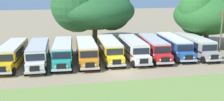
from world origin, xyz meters
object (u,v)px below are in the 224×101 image
at_px(parked_bus_slot_0, 12,53).
at_px(parked_bus_slot_1, 38,53).
at_px(parked_bus_slot_2, 63,51).
at_px(utility_pole, 221,33).
at_px(parked_bus_slot_6, 153,46).
at_px(secondary_tree, 206,15).
at_px(parked_bus_slot_4, 110,48).
at_px(broad_shade_tree, 93,9).
at_px(parked_bus_slot_8, 195,45).
at_px(parked_bus_slot_3, 87,50).
at_px(parked_bus_slot_5, 133,48).
at_px(parked_bus_slot_7, 174,45).

height_order(parked_bus_slot_0, parked_bus_slot_1, same).
relative_size(parked_bus_slot_2, utility_pole, 1.49).
xyz_separation_m(parked_bus_slot_6, utility_pole, (9.02, -3.35, 2.32)).
bearing_deg(parked_bus_slot_6, utility_pole, 74.46).
xyz_separation_m(parked_bus_slot_1, secondary_tree, (28.48, 5.39, 4.09)).
bearing_deg(parked_bus_slot_0, parked_bus_slot_1, 85.77).
relative_size(parked_bus_slot_4, parked_bus_slot_6, 0.99).
bearing_deg(broad_shade_tree, parked_bus_slot_2, -114.79).
height_order(parked_bus_slot_4, parked_bus_slot_8, same).
xyz_separation_m(parked_bus_slot_2, secondary_tree, (25.15, 5.10, 4.09)).
height_order(parked_bus_slot_0, parked_bus_slot_3, same).
bearing_deg(broad_shade_tree, parked_bus_slot_0, -134.84).
xyz_separation_m(parked_bus_slot_1, parked_bus_slot_2, (3.33, 0.30, 0.00)).
relative_size(parked_bus_slot_6, broad_shade_tree, 0.70).
xyz_separation_m(broad_shade_tree, secondary_tree, (19.14, -7.92, -0.71)).
distance_m(parked_bus_slot_2, utility_pole, 22.95).
bearing_deg(utility_pole, parked_bus_slot_6, 159.63).
relative_size(parked_bus_slot_1, broad_shade_tree, 0.69).
xyz_separation_m(parked_bus_slot_5, utility_pole, (12.27, -3.25, 2.32)).
distance_m(parked_bus_slot_1, parked_bus_slot_4, 10.16).
distance_m(parked_bus_slot_6, parked_bus_slot_8, 6.85).
distance_m(parked_bus_slot_7, secondary_tree, 10.06).
bearing_deg(broad_shade_tree, parked_bus_slot_6, -59.44).
relative_size(parked_bus_slot_7, secondary_tree, 0.88).
bearing_deg(parked_bus_slot_7, parked_bus_slot_2, -83.62).
distance_m(parked_bus_slot_1, parked_bus_slot_3, 6.65).
bearing_deg(parked_bus_slot_5, parked_bus_slot_6, 93.99).
height_order(parked_bus_slot_3, parked_bus_slot_8, same).
bearing_deg(parked_bus_slot_1, parked_bus_slot_7, 92.60).
relative_size(parked_bus_slot_0, parked_bus_slot_5, 1.00).
xyz_separation_m(parked_bus_slot_1, parked_bus_slot_3, (6.65, 0.11, 0.00)).
bearing_deg(secondary_tree, parked_bus_slot_3, -166.40).
bearing_deg(parked_bus_slot_0, parked_bus_slot_8, 93.18).
relative_size(parked_bus_slot_2, broad_shade_tree, 0.69).
distance_m(parked_bus_slot_0, secondary_tree, 32.55).
relative_size(parked_bus_slot_2, parked_bus_slot_8, 1.00).
height_order(parked_bus_slot_8, utility_pole, utility_pole).
xyz_separation_m(parked_bus_slot_1, parked_bus_slot_7, (20.47, 0.90, 0.00)).
xyz_separation_m(parked_bus_slot_0, parked_bus_slot_7, (23.91, 0.44, 0.00)).
distance_m(parked_bus_slot_4, utility_pole, 16.37).
distance_m(parked_bus_slot_5, broad_shade_tree, 14.46).
distance_m(parked_bus_slot_1, parked_bus_slot_6, 16.92).
xyz_separation_m(parked_bus_slot_2, parked_bus_slot_4, (6.81, 0.42, 0.00)).
bearing_deg(parked_bus_slot_2, utility_pole, 85.02).
xyz_separation_m(parked_bus_slot_5, parked_bus_slot_7, (6.80, 0.52, 0.00)).
distance_m(parked_bus_slot_1, parked_bus_slot_7, 20.49).
relative_size(parked_bus_slot_6, parked_bus_slot_7, 1.00).
height_order(parked_bus_slot_1, parked_bus_slot_6, same).
bearing_deg(parked_bus_slot_0, broad_shade_tree, 138.56).
height_order(parked_bus_slot_1, parked_bus_slot_3, same).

